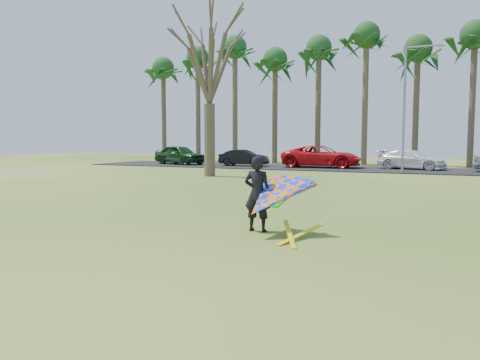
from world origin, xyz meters
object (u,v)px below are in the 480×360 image
at_px(car_2, 322,156).
at_px(car_1, 244,158).
at_px(car_0, 180,155).
at_px(car_3, 411,160).
at_px(bare_tree_left, 209,56).
at_px(streetlight, 407,102).
at_px(kite_flyer, 270,197).

bearing_deg(car_2, car_1, 92.92).
bearing_deg(car_0, car_1, -77.33).
distance_m(car_2, car_3, 6.30).
bearing_deg(car_1, car_0, 86.99).
bearing_deg(car_1, car_3, -85.95).
distance_m(bare_tree_left, car_3, 16.13).
distance_m(car_1, car_3, 12.41).
xyz_separation_m(car_0, car_1, (5.97, -0.08, -0.17)).
relative_size(streetlight, car_3, 1.72).
xyz_separation_m(car_0, car_2, (12.03, 0.61, 0.01)).
height_order(car_2, car_3, car_2).
bearing_deg(bare_tree_left, car_2, 68.83).
bearing_deg(kite_flyer, car_3, 87.94).
bearing_deg(kite_flyer, car_2, 102.41).
height_order(bare_tree_left, car_0, bare_tree_left).
xyz_separation_m(streetlight, kite_flyer, (-0.86, -21.20, -3.61)).
relative_size(streetlight, kite_flyer, 3.35).
bearing_deg(car_1, bare_tree_left, -169.62).
bearing_deg(bare_tree_left, car_1, 102.63).
bearing_deg(car_1, car_2, -85.78).
distance_m(bare_tree_left, streetlight, 12.58).
xyz_separation_m(bare_tree_left, car_1, (-2.13, 9.49, -6.22)).
xyz_separation_m(car_0, kite_flyer, (17.40, -23.77, -0.01)).
xyz_separation_m(car_2, car_3, (6.26, 0.67, -0.14)).
bearing_deg(car_1, streetlight, -103.70).
xyz_separation_m(car_3, kite_flyer, (-0.90, -25.05, 0.12)).
height_order(car_0, car_1, car_0).
height_order(car_1, car_2, car_2).
bearing_deg(streetlight, car_2, 152.95).
distance_m(car_1, car_2, 6.11).
relative_size(car_0, car_1, 1.22).
relative_size(bare_tree_left, car_3, 2.08).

